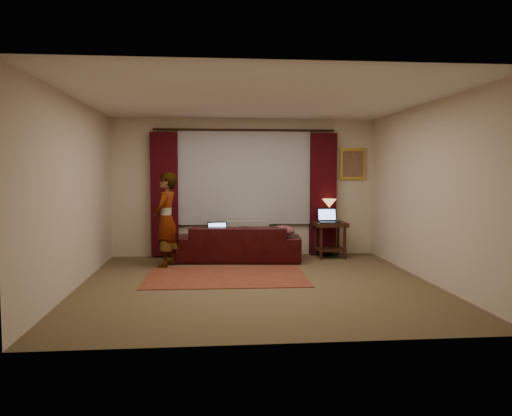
% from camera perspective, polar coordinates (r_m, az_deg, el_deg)
% --- Properties ---
extents(floor, '(5.00, 5.00, 0.01)m').
position_cam_1_polar(floor, '(7.20, 0.10, -8.70)').
color(floor, brown).
rests_on(floor, ground).
extents(ceiling, '(5.00, 5.00, 0.02)m').
position_cam_1_polar(ceiling, '(7.09, 0.10, 12.28)').
color(ceiling, silver).
rests_on(ceiling, ground).
extents(wall_back, '(5.00, 0.02, 2.60)m').
position_cam_1_polar(wall_back, '(9.52, -1.33, 2.36)').
color(wall_back, beige).
rests_on(wall_back, ground).
extents(wall_front, '(5.00, 0.02, 2.60)m').
position_cam_1_polar(wall_front, '(4.55, 3.08, 0.40)').
color(wall_front, beige).
rests_on(wall_front, ground).
extents(wall_left, '(0.02, 5.00, 2.60)m').
position_cam_1_polar(wall_left, '(7.24, -20.03, 1.55)').
color(wall_left, beige).
rests_on(wall_left, ground).
extents(wall_right, '(0.02, 5.00, 2.60)m').
position_cam_1_polar(wall_right, '(7.68, 19.01, 1.71)').
color(wall_right, beige).
rests_on(wall_right, ground).
extents(sheer_curtain, '(2.50, 0.05, 1.80)m').
position_cam_1_polar(sheer_curtain, '(9.46, -1.30, 3.56)').
color(sheer_curtain, '#9D9EA5').
rests_on(sheer_curtain, wall_back).
extents(drape_left, '(0.50, 0.14, 2.30)m').
position_cam_1_polar(drape_left, '(9.43, -10.41, 1.55)').
color(drape_left, '#34050B').
rests_on(drape_left, floor).
extents(drape_right, '(0.50, 0.14, 2.30)m').
position_cam_1_polar(drape_right, '(9.64, 7.66, 1.63)').
color(drape_right, '#34050B').
rests_on(drape_right, floor).
extents(curtain_rod, '(0.04, 0.04, 3.40)m').
position_cam_1_polar(curtain_rod, '(9.44, -1.29, 8.91)').
color(curtain_rod, black).
rests_on(curtain_rod, wall_back).
extents(picture_frame, '(0.50, 0.04, 0.60)m').
position_cam_1_polar(picture_frame, '(9.86, 11.00, 4.96)').
color(picture_frame, gold).
rests_on(picture_frame, wall_back).
extents(sofa, '(2.29, 1.16, 0.89)m').
position_cam_1_polar(sofa, '(8.97, -2.02, -3.23)').
color(sofa, black).
rests_on(sofa, floor).
extents(throw_blanket, '(0.80, 0.32, 0.09)m').
position_cam_1_polar(throw_blanket, '(9.19, -1.12, -0.23)').
color(throw_blanket, gray).
rests_on(throw_blanket, sofa).
extents(clothing_pile, '(0.49, 0.39, 0.19)m').
position_cam_1_polar(clothing_pile, '(8.84, 2.99, -2.71)').
color(clothing_pile, brown).
rests_on(clothing_pile, sofa).
extents(laptop_sofa, '(0.43, 0.45, 0.26)m').
position_cam_1_polar(laptop_sofa, '(8.78, -4.26, -2.55)').
color(laptop_sofa, black).
rests_on(laptop_sofa, sofa).
extents(area_rug, '(2.47, 1.68, 0.01)m').
position_cam_1_polar(area_rug, '(7.69, -3.44, -7.80)').
color(area_rug, brown).
rests_on(area_rug, floor).
extents(end_table, '(0.59, 0.59, 0.66)m').
position_cam_1_polar(end_table, '(9.45, 8.43, -3.60)').
color(end_table, black).
rests_on(end_table, floor).
extents(tiffany_lamp, '(0.33, 0.33, 0.43)m').
position_cam_1_polar(tiffany_lamp, '(9.47, 8.37, -0.26)').
color(tiffany_lamp, '#9E9B4E').
rests_on(tiffany_lamp, end_table).
extents(laptop_table, '(0.37, 0.41, 0.26)m').
position_cam_1_polar(laptop_table, '(9.28, 8.31, -0.86)').
color(laptop_table, black).
rests_on(laptop_table, end_table).
extents(person, '(0.57, 0.57, 1.59)m').
position_cam_1_polar(person, '(8.49, -10.24, -1.34)').
color(person, gray).
rests_on(person, floor).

